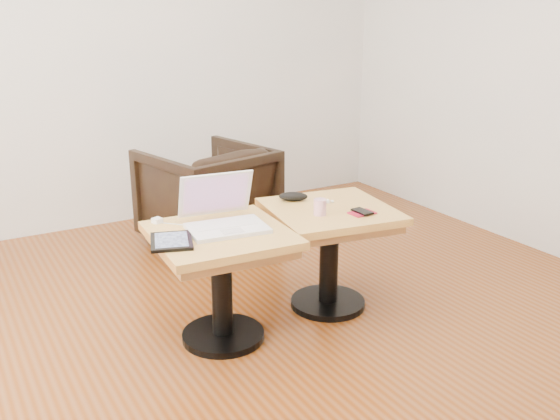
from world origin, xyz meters
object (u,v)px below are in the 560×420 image
side_table_left (221,259)px  striped_cup (320,207)px  armchair (207,196)px  side_table_right (330,233)px  laptop (223,217)px

side_table_left → striped_cup: size_ratio=7.99×
armchair → side_table_left: bearing=56.1°
side_table_right → striped_cup: striped_cup is taller
side_table_left → side_table_right: bearing=7.0°
side_table_left → side_table_right: same height
side_table_left → laptop: bearing=53.8°
side_table_left → armchair: bearing=72.9°
laptop → armchair: 1.23m
laptop → armchair: laptop is taller
side_table_right → striped_cup: size_ratio=8.56×
armchair → striped_cup: bearing=80.2°
striped_cup → laptop: bearing=170.5°
laptop → striped_cup: bearing=-2.5°
side_table_left → laptop: laptop is taller
striped_cup → armchair: 1.24m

